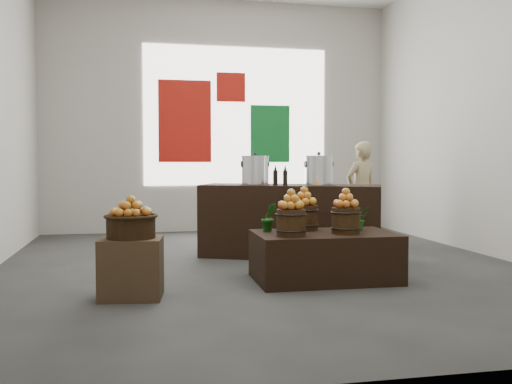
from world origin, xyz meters
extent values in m
plane|color=#3A3A37|center=(0.00, 0.00, 0.00)|extent=(7.00, 7.00, 0.00)
cube|color=#B2AEA5|center=(0.00, 3.50, 2.00)|extent=(6.00, 0.04, 4.00)
cube|color=white|center=(0.30, 3.48, 2.00)|extent=(3.20, 0.02, 2.40)
cube|color=#B1160D|center=(-0.60, 3.47, 1.90)|extent=(0.90, 0.04, 1.40)
cube|color=#106927|center=(0.90, 3.47, 1.70)|extent=(0.70, 0.04, 1.00)
cube|color=#B1160D|center=(0.20, 3.47, 2.50)|extent=(0.50, 0.04, 0.50)
cube|color=brown|center=(-1.47, -1.26, 0.27)|extent=(0.59, 0.50, 0.53)
cylinder|color=black|center=(-1.47, -1.26, 0.63)|extent=(0.43, 0.43, 0.19)
cube|color=black|center=(0.45, -0.90, 0.24)|extent=(1.42, 0.89, 0.49)
cylinder|color=#36210E|center=(0.04, -1.09, 0.62)|extent=(0.28, 0.28, 0.26)
cylinder|color=#36210E|center=(0.63, -1.01, 0.62)|extent=(0.28, 0.28, 0.26)
cylinder|color=#36210E|center=(0.31, -0.64, 0.62)|extent=(0.28, 0.28, 0.26)
imported|color=#155511|center=(0.86, -0.77, 0.61)|extent=(0.26, 0.23, 0.25)
imported|color=#155511|center=(-0.09, -0.70, 0.64)|extent=(0.17, 0.14, 0.29)
cube|color=black|center=(0.48, 0.56, 0.46)|extent=(2.34, 1.57, 0.92)
cylinder|color=silver|center=(0.07, 0.75, 1.09)|extent=(0.35, 0.35, 0.35)
cylinder|color=silver|center=(0.81, 0.41, 1.09)|extent=(0.35, 0.35, 0.35)
imported|color=tan|center=(1.88, 1.66, 0.76)|extent=(0.64, 0.53, 1.51)
camera|label=1|loc=(-1.41, -6.38, 1.21)|focal=40.00mm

